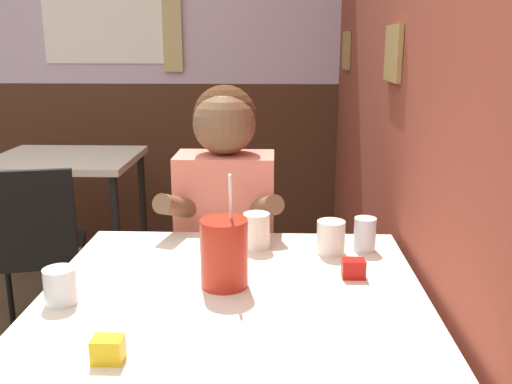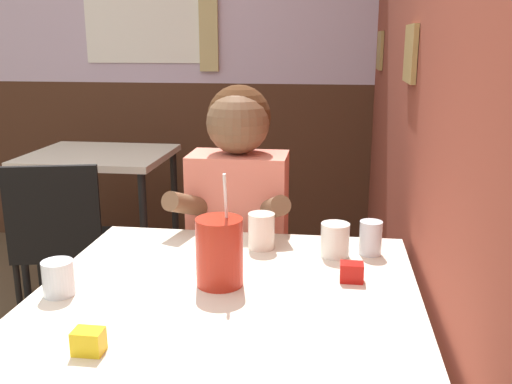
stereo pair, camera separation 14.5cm
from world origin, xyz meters
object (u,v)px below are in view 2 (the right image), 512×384
main_table (226,319)px  background_table (100,170)px  cocktail_pitcher (219,252)px  chair_near_window (61,237)px  person_seated (239,244)px

main_table → background_table: 2.00m
background_table → cocktail_pitcher: size_ratio=2.60×
main_table → chair_near_window: (-0.96, 1.05, -0.20)m
cocktail_pitcher → chair_near_window: bearing=133.4°
background_table → chair_near_window: (0.08, -0.66, -0.17)m
main_table → cocktail_pitcher: bearing=113.8°
chair_near_window → cocktail_pitcher: 1.41m
main_table → background_table: same height
main_table → chair_near_window: 1.44m
chair_near_window → background_table: bearing=82.7°
chair_near_window → person_seated: bearing=-38.4°
person_seated → cocktail_pitcher: 0.62m
chair_near_window → cocktail_pitcher: bearing=-60.4°
main_table → chair_near_window: size_ratio=1.11×
background_table → chair_near_window: bearing=-83.4°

